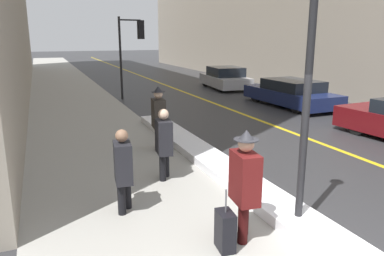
{
  "coord_description": "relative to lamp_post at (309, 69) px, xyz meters",
  "views": [
    {
      "loc": [
        -3.47,
        -3.53,
        3.05
      ],
      "look_at": [
        -0.4,
        4.0,
        1.05
      ],
      "focal_mm": 35.0,
      "sensor_mm": 36.0,
      "label": 1
    }
  ],
  "objects": [
    {
      "name": "traffic_light_near",
      "position": [
        0.69,
        13.98,
        0.28
      ],
      "size": [
        1.31,
        0.43,
        3.96
      ],
      "rotation": [
        0.0,
        0.0,
        0.14
      ],
      "color": "black",
      "rests_on": "ground"
    },
    {
      "name": "lamp_post",
      "position": [
        0.0,
        0.0,
        0.0
      ],
      "size": [
        0.28,
        0.28,
        4.24
      ],
      "color": "black",
      "rests_on": "ground"
    },
    {
      "name": "parked_car_navy",
      "position": [
        6.63,
        9.16,
        -2.01
      ],
      "size": [
        2.03,
        4.89,
        1.18
      ],
      "rotation": [
        0.0,
        0.0,
        1.6
      ],
      "color": "navy",
      "rests_on": "ground"
    },
    {
      "name": "rolling_suitcase",
      "position": [
        -1.42,
        -0.16,
        -2.28
      ],
      "size": [
        0.26,
        0.38,
        0.95
      ],
      "rotation": [
        0.0,
        0.0,
        -1.69
      ],
      "color": "black",
      "rests_on": "ground"
    },
    {
      "name": "parked_car_silver",
      "position": [
        6.58,
        15.5,
        -1.98
      ],
      "size": [
        2.25,
        4.32,
        1.28
      ],
      "rotation": [
        0.0,
        0.0,
        1.47
      ],
      "color": "#B2B2B7",
      "rests_on": "ground"
    },
    {
      "name": "pedestrian_with_shoulder_bag",
      "position": [
        -2.51,
        1.63,
        -1.74
      ],
      "size": [
        0.34,
        0.72,
        1.52
      ],
      "rotation": [
        0.0,
        0.0,
        -1.69
      ],
      "color": "black",
      "rests_on": "ground"
    },
    {
      "name": "pedestrian_in_fedora",
      "position": [
        -1.02,
        0.01,
        -1.63
      ],
      "size": [
        0.37,
        0.57,
        1.74
      ],
      "rotation": [
        0.0,
        0.0,
        -1.69
      ],
      "color": "#340C0C",
      "rests_on": "ground"
    },
    {
      "name": "pedestrian_trailing",
      "position": [
        -0.81,
        5.01,
        -1.62
      ],
      "size": [
        0.38,
        0.57,
        1.76
      ],
      "rotation": [
        0.0,
        0.0,
        -1.69
      ],
      "color": "black",
      "rests_on": "ground"
    },
    {
      "name": "snow_bank_curb",
      "position": [
        -0.01,
        3.53,
        -2.48
      ],
      "size": [
        0.8,
        10.06,
        0.2
      ],
      "color": "white",
      "rests_on": "ground"
    },
    {
      "name": "pedestrian_nearside",
      "position": [
        -1.36,
        2.86,
        -1.71
      ],
      "size": [
        0.35,
        0.54,
        1.56
      ],
      "rotation": [
        0.0,
        0.0,
        -1.69
      ],
      "color": "black",
      "rests_on": "ground"
    },
    {
      "name": "sidewalk_slab",
      "position": [
        -2.25,
        14.01,
        -2.58
      ],
      "size": [
        4.0,
        80.0,
        0.01
      ],
      "color": "#9E9B93",
      "rests_on": "ground"
    },
    {
      "name": "road_centre_stripe",
      "position": [
        3.75,
        14.01,
        -2.58
      ],
      "size": [
        0.16,
        80.0,
        0.0
      ],
      "color": "gold",
      "rests_on": "ground"
    }
  ]
}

